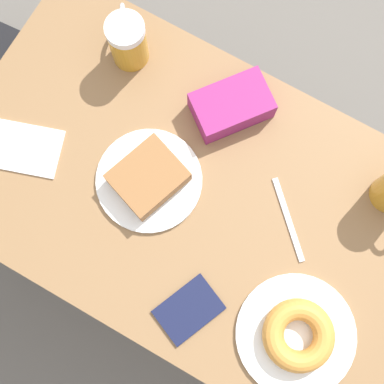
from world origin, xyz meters
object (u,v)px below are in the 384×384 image
(napkin_folded, at_px, (24,148))
(blue_pouch, at_px, (231,106))
(beer_mug_center, at_px, (128,40))
(passport_near_edge, at_px, (189,310))
(fork, at_px, (288,219))
(plate_with_cake, at_px, (148,179))
(plate_with_donut, at_px, (297,335))

(napkin_folded, bearing_deg, blue_pouch, -49.56)
(beer_mug_center, height_order, passport_near_edge, beer_mug_center)
(napkin_folded, relative_size, blue_pouch, 0.96)
(fork, bearing_deg, beer_mug_center, 71.52)
(plate_with_cake, relative_size, plate_with_donut, 0.93)
(plate_with_cake, distance_m, fork, 0.30)
(beer_mug_center, bearing_deg, fork, -108.48)
(passport_near_edge, xyz_separation_m, blue_pouch, (0.42, 0.13, 0.03))
(napkin_folded, relative_size, fork, 1.31)
(fork, bearing_deg, passport_near_edge, 161.07)
(plate_with_cake, height_order, plate_with_donut, plate_with_cake)
(napkin_folded, xyz_separation_m, passport_near_edge, (-0.12, -0.48, 0.00))
(beer_mug_center, bearing_deg, blue_pouch, -91.77)
(plate_with_donut, height_order, napkin_folded, plate_with_donut)
(plate_with_donut, bearing_deg, napkin_folded, 85.15)
(blue_pouch, bearing_deg, beer_mug_center, 88.23)
(plate_with_cake, height_order, beer_mug_center, beer_mug_center)
(beer_mug_center, relative_size, blue_pouch, 0.66)
(beer_mug_center, distance_m, blue_pouch, 0.26)
(passport_near_edge, distance_m, blue_pouch, 0.44)
(beer_mug_center, distance_m, fork, 0.51)
(passport_near_edge, bearing_deg, napkin_folded, 75.70)
(napkin_folded, bearing_deg, passport_near_edge, -104.30)
(plate_with_donut, bearing_deg, blue_pouch, 44.03)
(plate_with_donut, xyz_separation_m, passport_near_edge, (-0.06, 0.21, -0.02))
(plate_with_cake, relative_size, beer_mug_center, 1.80)
(napkin_folded, distance_m, passport_near_edge, 0.49)
(napkin_folded, height_order, passport_near_edge, passport_near_edge)
(beer_mug_center, distance_m, napkin_folded, 0.32)
(beer_mug_center, height_order, fork, beer_mug_center)
(beer_mug_center, xyz_separation_m, passport_near_edge, (-0.42, -0.39, -0.06))
(napkin_folded, bearing_deg, fork, -75.90)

